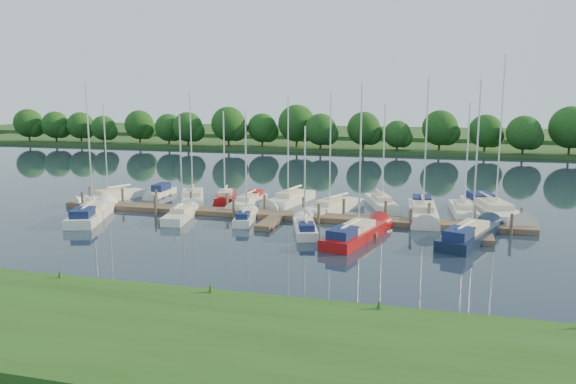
% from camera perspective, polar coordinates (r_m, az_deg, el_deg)
% --- Properties ---
extents(ground, '(260.00, 260.00, 0.00)m').
position_cam_1_polar(ground, '(39.60, -4.03, -5.03)').
color(ground, '#182330').
rests_on(ground, ground).
extents(near_bank, '(90.00, 10.00, 0.50)m').
position_cam_1_polar(near_bank, '(25.75, -16.04, -13.23)').
color(near_bank, '#234614').
rests_on(near_bank, ground).
extents(dock, '(40.00, 6.00, 0.40)m').
position_cam_1_polar(dock, '(46.32, -1.08, -2.54)').
color(dock, brown).
rests_on(dock, ground).
extents(mooring_pilings, '(38.24, 2.84, 2.00)m').
position_cam_1_polar(mooring_pilings, '(47.30, -0.70, -1.78)').
color(mooring_pilings, '#473D33').
rests_on(mooring_pilings, ground).
extents(far_shore, '(180.00, 30.00, 0.60)m').
position_cam_1_polar(far_shore, '(112.28, 8.59, 4.77)').
color(far_shore, '#264319').
rests_on(far_shore, ground).
extents(distant_hill, '(220.00, 40.00, 1.40)m').
position_cam_1_polar(distant_hill, '(137.05, 9.80, 5.82)').
color(distant_hill, '#2E5123').
rests_on(distant_hill, ground).
extents(treeline, '(145.05, 9.31, 8.08)m').
position_cam_1_polar(treeline, '(99.16, 7.82, 6.29)').
color(treeline, '#38281C').
rests_on(treeline, ground).
extents(sailboat_n_0, '(4.05, 7.39, 9.65)m').
position_cam_1_polar(sailboat_n_0, '(57.19, -17.58, -0.53)').
color(sailboat_n_0, silver).
rests_on(sailboat_n_0, ground).
extents(motorboat, '(1.51, 4.90, 1.55)m').
position_cam_1_polar(motorboat, '(58.16, -12.80, -0.09)').
color(motorboat, silver).
rests_on(motorboat, ground).
extents(sailboat_n_2, '(4.78, 8.32, 10.74)m').
position_cam_1_polar(sailboat_n_2, '(54.64, -9.64, -0.68)').
color(sailboat_n_2, silver).
rests_on(sailboat_n_2, ground).
extents(sailboat_n_3, '(3.27, 7.03, 8.95)m').
position_cam_1_polar(sailboat_n_3, '(54.74, -6.40, -0.58)').
color(sailboat_n_3, maroon).
rests_on(sailboat_n_3, ground).
extents(sailboat_n_4, '(1.80, 7.04, 9.07)m').
position_cam_1_polar(sailboat_n_4, '(51.99, -4.08, -1.05)').
color(sailboat_n_4, silver).
rests_on(sailboat_n_4, ground).
extents(sailboat_n_5, '(3.28, 8.22, 10.55)m').
position_cam_1_polar(sailboat_n_5, '(52.71, 0.16, -0.91)').
color(sailboat_n_5, silver).
rests_on(sailboat_n_5, ground).
extents(sailboat_n_6, '(4.60, 8.30, 10.80)m').
position_cam_1_polar(sailboat_n_6, '(49.15, 4.41, -1.74)').
color(sailboat_n_6, silver).
rests_on(sailboat_n_6, ground).
extents(sailboat_n_7, '(3.72, 7.50, 9.65)m').
position_cam_1_polar(sailboat_n_7, '(51.91, 9.49, -1.23)').
color(sailboat_n_7, silver).
rests_on(sailboat_n_7, ground).
extents(sailboat_n_8, '(2.78, 9.41, 11.89)m').
position_cam_1_polar(sailboat_n_8, '(48.57, 13.52, -2.08)').
color(sailboat_n_8, silver).
rests_on(sailboat_n_8, ground).
extents(sailboat_n_9, '(2.45, 7.81, 9.89)m').
position_cam_1_polar(sailboat_n_9, '(50.38, 17.43, -1.90)').
color(sailboat_n_9, silver).
rests_on(sailboat_n_9, ground).
extents(sailboat_n_10, '(5.12, 11.08, 13.89)m').
position_cam_1_polar(sailboat_n_10, '(51.06, 20.12, -1.83)').
color(sailboat_n_10, silver).
rests_on(sailboat_n_10, ground).
extents(sailboat_s_0, '(4.48, 8.99, 11.51)m').
position_cam_1_polar(sailboat_s_0, '(49.26, -19.30, -2.19)').
color(sailboat_s_0, silver).
rests_on(sailboat_s_0, ground).
extents(sailboat_s_1, '(2.56, 6.91, 8.86)m').
position_cam_1_polar(sailboat_s_1, '(47.46, -10.74, -2.32)').
color(sailboat_s_1, silver).
rests_on(sailboat_s_1, ground).
extents(sailboat_s_2, '(2.17, 5.73, 7.41)m').
position_cam_1_polar(sailboat_s_2, '(45.62, -4.30, -2.62)').
color(sailboat_s_2, silver).
rests_on(sailboat_s_2, ground).
extents(sailboat_s_3, '(3.05, 6.37, 8.23)m').
position_cam_1_polar(sailboat_s_3, '(41.96, 1.73, -3.71)').
color(sailboat_s_3, silver).
rests_on(sailboat_s_3, ground).
extents(sailboat_s_4, '(3.89, 8.92, 11.32)m').
position_cam_1_polar(sailboat_s_4, '(40.18, 6.94, -4.36)').
color(sailboat_s_4, maroon).
rests_on(sailboat_s_4, ground).
extents(sailboat_s_5, '(4.70, 9.07, 11.66)m').
position_cam_1_polar(sailboat_s_5, '(41.55, 18.01, -4.30)').
color(sailboat_s_5, black).
rests_on(sailboat_s_5, ground).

